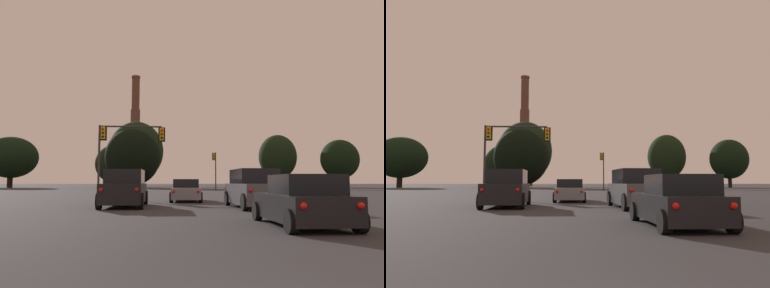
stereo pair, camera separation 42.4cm
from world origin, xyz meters
The scene contains 13 objects.
sedan_center_lane_front centered at (0.33, 22.09, 0.67)m, with size 2.18×4.77×1.43m.
suv_right_lane_second centered at (3.29, 15.51, 0.90)m, with size 2.25×4.96×1.86m.
suv_left_lane_second centered at (-3.02, 16.74, 0.90)m, with size 2.11×4.91×1.86m.
hatchback_right_lane_third centered at (2.88, 7.93, 0.66)m, with size 1.94×4.12×1.44m.
traffic_light_far_right centered at (7.05, 59.69, 4.07)m, with size 0.78×0.50×6.22m.
traffic_light_overhead_left centered at (-4.78, 29.29, 4.63)m, with size 5.72×0.50×6.04m.
smokestack centered at (-12.34, 129.50, 15.33)m, with size 6.24×6.24×39.14m.
treeline_center_right centered at (-8.90, 84.92, 7.12)m, with size 12.82×11.54×13.81m.
treeline_far_right centered at (-37.16, 86.80, 7.00)m, with size 12.24×11.02×11.83m.
treeline_left_mid centered at (-13.91, 92.32, 5.85)m, with size 10.03×9.03×10.73m.
treeline_right_mid centered at (-8.35, 87.09, 8.56)m, with size 13.00×11.70×15.69m.
treeline_far_left centered at (39.47, 82.59, 6.60)m, with size 8.87×7.98×11.21m.
treeline_center_left centered at (27.36, 91.60, 7.73)m, with size 9.72×8.75×13.37m.
Camera 1 is at (-0.89, -2.43, 1.22)m, focal length 35.00 mm.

